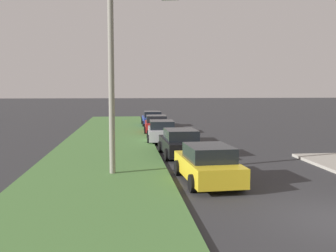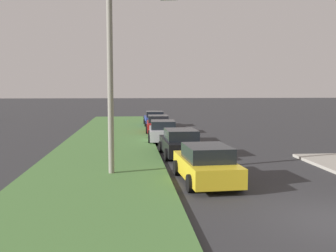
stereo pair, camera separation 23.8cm
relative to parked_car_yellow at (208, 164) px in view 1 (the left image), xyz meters
The scene contains 7 objects.
grass_median 6.83m from the parked_car_yellow, 39.71° to the left, with size 60.00×6.00×0.12m, color #477238.
parked_car_yellow is the anchor object (origin of this frame).
parked_car_black 5.92m from the parked_car_yellow, ahead, with size 4.36×2.13×1.47m.
parked_car_silver 11.85m from the parked_car_yellow, ahead, with size 4.37×2.16×1.47m.
parked_car_red 17.13m from the parked_car_yellow, ahead, with size 4.36×2.14×1.47m.
parked_car_blue 23.06m from the parked_car_yellow, ahead, with size 4.31×2.03×1.47m.
streetlight 5.18m from the parked_car_yellow, 66.14° to the left, with size 0.82×2.85×7.50m.
Camera 1 is at (-9.54, 5.96, 3.59)m, focal length 40.97 mm.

